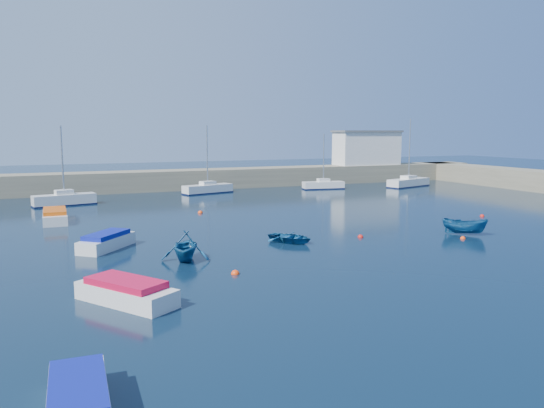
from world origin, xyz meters
name	(u,v)px	position (x,y,z in m)	size (l,w,h in m)	color
ground	(359,274)	(0.00, 0.00, 0.00)	(220.00, 220.00, 0.00)	black
back_wall	(175,180)	(0.00, 46.00, 1.30)	(96.00, 4.50, 2.60)	#746E58
right_arm	(505,177)	(44.00, 32.00, 1.30)	(4.50, 32.00, 2.60)	#746E58
harbor_office	(367,149)	(30.00, 46.00, 5.10)	(10.00, 4.00, 5.00)	silver
sailboat_5	(64,199)	(-14.16, 35.27, 0.66)	(6.49, 3.00, 8.38)	silver
sailboat_6	(208,188)	(2.85, 40.13, 0.61)	(6.70, 3.47, 8.52)	silver
sailboat_7	(323,185)	(18.68, 38.91, 0.56)	(5.76, 2.36, 7.44)	silver
sailboat_8	(408,182)	(31.22, 36.96, 0.63)	(7.55, 4.13, 9.50)	silver
motorboat_0	(126,292)	(-12.45, -0.19, 0.53)	(4.31, 5.16, 1.13)	silver
motorboat_1	(107,241)	(-12.14, 11.84, 0.52)	(4.14, 4.53, 1.12)	silver
motorboat_2	(55,216)	(-15.20, 24.62, 0.53)	(1.91, 5.47, 1.13)	silver
motorboat_3	(78,401)	(-14.97, -9.74, 0.49)	(1.71, 4.54, 1.05)	silver
dinghy_center	(290,238)	(0.03, 9.03, 0.34)	(2.37, 3.32, 0.69)	navy
dinghy_left	(186,246)	(-8.02, 6.72, 0.89)	(2.93, 3.39, 1.79)	navy
dinghy_right	(465,226)	(13.36, 6.47, 0.63)	(1.23, 3.28, 1.26)	navy
buoy_0	(235,274)	(-6.27, 2.59, 0.00)	(0.47, 0.47, 0.47)	#FF3F0D
buoy_1	(360,237)	(5.54, 8.63, 0.00)	(0.42, 0.42, 0.42)	red
buoy_2	(463,239)	(12.16, 5.31, 0.00)	(0.38, 0.38, 0.38)	#FF3F0D
buoy_3	(200,213)	(-2.30, 24.65, 0.00)	(0.48, 0.48, 0.48)	#FF3F0D
buoy_4	(482,216)	(21.08, 12.61, 0.00)	(0.42, 0.42, 0.42)	red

